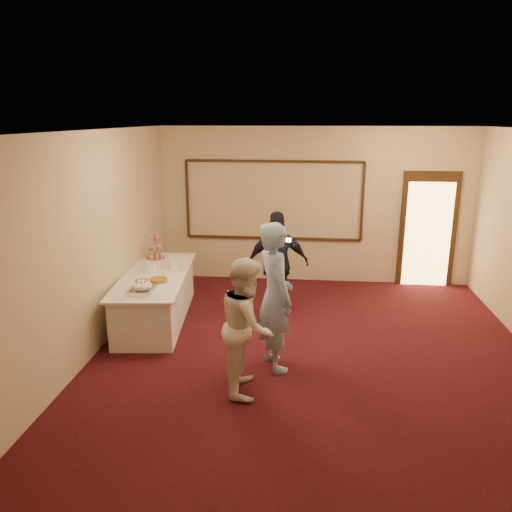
{
  "coord_description": "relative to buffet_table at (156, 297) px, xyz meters",
  "views": [
    {
      "loc": [
        -0.13,
        -6.09,
        3.16
      ],
      "look_at": [
        -0.88,
        1.06,
        1.15
      ],
      "focal_mm": 35.0,
      "sensor_mm": 36.0,
      "label": 1
    }
  ],
  "objects": [
    {
      "name": "floor",
      "position": [
        2.51,
        -1.2,
        -0.39
      ],
      "size": [
        7.0,
        7.0,
        0.0
      ],
      "primitive_type": "plane",
      "color": "black",
      "rests_on": "ground"
    },
    {
      "name": "room_walls",
      "position": [
        2.51,
        -1.2,
        1.64
      ],
      "size": [
        6.04,
        7.04,
        3.02
      ],
      "color": "beige",
      "rests_on": "floor"
    },
    {
      "name": "wall_molding",
      "position": [
        1.71,
        2.27,
        1.21
      ],
      "size": [
        3.45,
        0.04,
        1.55
      ],
      "color": "black",
      "rests_on": "room_walls"
    },
    {
      "name": "doorway",
      "position": [
        4.66,
        2.26,
        0.69
      ],
      "size": [
        1.05,
        0.07,
        2.2
      ],
      "color": "black",
      "rests_on": "floor"
    },
    {
      "name": "buffet_table",
      "position": [
        0.0,
        0.0,
        0.0
      ],
      "size": [
        1.25,
        2.64,
        0.77
      ],
      "color": "silver",
      "rests_on": "floor"
    },
    {
      "name": "pavlova_tray",
      "position": [
        0.08,
        -0.85,
        0.46
      ],
      "size": [
        0.34,
        0.49,
        0.18
      ],
      "color": "silver",
      "rests_on": "buffet_table"
    },
    {
      "name": "cupcake_stand",
      "position": [
        -0.25,
        0.88,
        0.55
      ],
      "size": [
        0.32,
        0.32,
        0.47
      ],
      "color": "#C64449",
      "rests_on": "buffet_table"
    },
    {
      "name": "plate_stack_a",
      "position": [
        -0.1,
        0.08,
        0.46
      ],
      "size": [
        0.18,
        0.18,
        0.15
      ],
      "color": "white",
      "rests_on": "buffet_table"
    },
    {
      "name": "plate_stack_b",
      "position": [
        0.23,
        0.31,
        0.46
      ],
      "size": [
        0.18,
        0.18,
        0.15
      ],
      "color": "white",
      "rests_on": "buffet_table"
    },
    {
      "name": "tart",
      "position": [
        0.18,
        -0.39,
        0.41
      ],
      "size": [
        0.3,
        0.3,
        0.06
      ],
      "color": "white",
      "rests_on": "buffet_table"
    },
    {
      "name": "man",
      "position": [
        1.99,
        -1.36,
        0.58
      ],
      "size": [
        0.72,
        0.83,
        1.93
      ],
      "primitive_type": "imported",
      "rotation": [
        0.0,
        0.0,
        2.01
      ],
      "color": "#92B6E1",
      "rests_on": "floor"
    },
    {
      "name": "woman",
      "position": [
        1.71,
        -1.95,
        0.43
      ],
      "size": [
        0.68,
        0.84,
        1.63
      ],
      "primitive_type": "imported",
      "rotation": [
        0.0,
        0.0,
        1.65
      ],
      "color": "white",
      "rests_on": "floor"
    },
    {
      "name": "guest",
      "position": [
        1.91,
        0.47,
        0.47
      ],
      "size": [
        1.06,
        0.57,
        1.72
      ],
      "primitive_type": "imported",
      "rotation": [
        0.0,
        0.0,
        3.3
      ],
      "color": "black",
      "rests_on": "floor"
    },
    {
      "name": "camera_flash",
      "position": [
        2.09,
        0.25,
        0.93
      ],
      "size": [
        0.08,
        0.06,
        0.05
      ],
      "primitive_type": "cube",
      "rotation": [
        0.0,
        0.0,
        -0.26
      ],
      "color": "white",
      "rests_on": "guest"
    }
  ]
}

